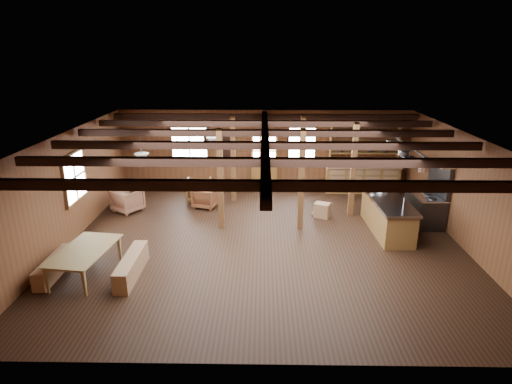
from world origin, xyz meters
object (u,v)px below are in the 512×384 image
at_px(armchair_b, 206,197).
at_px(armchair_a, 199,190).
at_px(dining_table, 87,263).
at_px(kitchen_island, 387,215).
at_px(commercial_range, 427,202).
at_px(armchair_c, 128,200).

bearing_deg(armchair_b, armchair_a, -47.65).
bearing_deg(dining_table, armchair_b, -18.22).
height_order(kitchen_island, commercial_range, commercial_range).
distance_m(commercial_range, armchair_c, 8.89).
bearing_deg(armchair_c, dining_table, 128.33).
height_order(kitchen_island, armchair_b, kitchen_island).
distance_m(dining_table, armchair_a, 5.29).
xyz_separation_m(kitchen_island, armchair_c, (-7.55, 1.40, -0.12)).
distance_m(commercial_range, armchair_b, 6.60).
relative_size(dining_table, armchair_c, 2.28).
distance_m(kitchen_island, commercial_range, 1.46).
xyz_separation_m(kitchen_island, armchair_a, (-5.50, 2.45, -0.11)).
bearing_deg(kitchen_island, armchair_a, 154.10).
distance_m(armchair_a, armchair_c, 2.31).
xyz_separation_m(commercial_range, armchair_c, (-8.85, 0.75, -0.25)).
distance_m(armchair_b, armchair_c, 2.39).
bearing_deg(dining_table, commercial_range, -62.38).
relative_size(kitchen_island, commercial_range, 1.37).
relative_size(kitchen_island, armchair_c, 3.22).
distance_m(kitchen_island, armchair_b, 5.50).
bearing_deg(commercial_range, kitchen_island, -153.18).
relative_size(armchair_a, armchair_b, 1.14).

